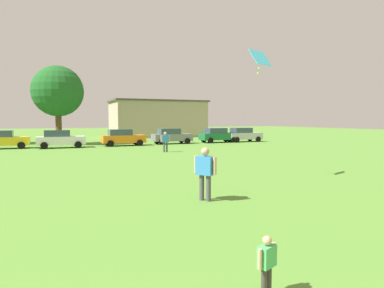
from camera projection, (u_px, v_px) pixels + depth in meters
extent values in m
plane|color=#568C33|center=(59.00, 153.00, 27.39)|extent=(160.00, 160.00, 0.00)
cylinder|color=#3F3833|center=(264.00, 283.00, 5.19)|extent=(0.09, 0.09, 0.46)
cylinder|color=#3F3833|center=(269.00, 280.00, 5.29)|extent=(0.09, 0.09, 0.46)
cube|color=#4CB266|center=(267.00, 256.00, 5.21)|extent=(0.35, 0.28, 0.33)
cylinder|color=tan|center=(260.00, 259.00, 5.07)|extent=(0.07, 0.07, 0.31)
cylinder|color=tan|center=(273.00, 252.00, 5.34)|extent=(0.07, 0.07, 0.31)
sphere|color=tan|center=(267.00, 240.00, 5.19)|extent=(0.14, 0.14, 0.14)
cylinder|color=#4C4C51|center=(202.00, 187.00, 11.42)|extent=(0.16, 0.16, 0.87)
cylinder|color=#4C4C51|center=(208.00, 188.00, 11.28)|extent=(0.16, 0.16, 0.87)
cube|color=#337FCC|center=(205.00, 166.00, 11.30)|extent=(0.59, 0.66, 0.61)
cylinder|color=tan|center=(196.00, 164.00, 11.49)|extent=(0.13, 0.13, 0.58)
cylinder|color=tan|center=(215.00, 166.00, 11.10)|extent=(0.13, 0.13, 0.58)
sphere|color=tan|center=(205.00, 152.00, 11.26)|extent=(0.27, 0.27, 0.27)
cylinder|color=#4C4C51|center=(164.00, 147.00, 28.13)|extent=(0.15, 0.15, 0.81)
cylinder|color=#4C4C51|center=(167.00, 147.00, 28.21)|extent=(0.15, 0.15, 0.81)
cube|color=#337FCC|center=(165.00, 139.00, 28.12)|extent=(0.57, 0.35, 0.58)
cylinder|color=tan|center=(161.00, 139.00, 28.01)|extent=(0.12, 0.12, 0.54)
cylinder|color=tan|center=(169.00, 138.00, 28.23)|extent=(0.12, 0.12, 0.54)
sphere|color=tan|center=(165.00, 133.00, 28.09)|extent=(0.25, 0.25, 0.25)
cube|color=#3FBFE5|center=(260.00, 58.00, 15.11)|extent=(1.20, 0.84, 0.69)
sphere|color=#8CD859|center=(260.00, 63.00, 15.13)|extent=(0.10, 0.10, 0.10)
sphere|color=#8CD859|center=(259.00, 68.00, 15.13)|extent=(0.10, 0.10, 0.10)
sphere|color=#8CD859|center=(258.00, 73.00, 15.13)|extent=(0.10, 0.10, 0.10)
cube|color=yellow|center=(4.00, 141.00, 31.30)|extent=(4.30, 1.80, 0.76)
cylinder|color=black|center=(22.00, 144.00, 32.73)|extent=(0.64, 0.22, 0.64)
cylinder|color=black|center=(21.00, 145.00, 31.08)|extent=(0.64, 0.22, 0.64)
cube|color=white|center=(61.00, 140.00, 32.21)|extent=(4.30, 1.80, 0.76)
cube|color=#334756|center=(57.00, 133.00, 32.03)|extent=(2.24, 1.58, 0.60)
cylinder|color=black|center=(77.00, 143.00, 33.64)|extent=(0.64, 0.22, 0.64)
cylinder|color=black|center=(78.00, 145.00, 31.99)|extent=(0.64, 0.22, 0.64)
cylinder|color=black|center=(44.00, 144.00, 32.49)|extent=(0.64, 0.22, 0.64)
cylinder|color=black|center=(44.00, 146.00, 30.84)|extent=(0.64, 0.22, 0.64)
cube|color=orange|center=(124.00, 139.00, 34.85)|extent=(4.30, 1.80, 0.76)
cube|color=#334756|center=(120.00, 132.00, 34.66)|extent=(2.24, 1.58, 0.60)
cylinder|color=black|center=(136.00, 142.00, 36.27)|extent=(0.64, 0.22, 0.64)
cylinder|color=black|center=(140.00, 143.00, 34.62)|extent=(0.64, 0.22, 0.64)
cylinder|color=black|center=(108.00, 142.00, 35.13)|extent=(0.64, 0.22, 0.64)
cylinder|color=black|center=(111.00, 144.00, 33.48)|extent=(0.64, 0.22, 0.64)
cube|color=slate|center=(172.00, 137.00, 37.61)|extent=(4.30, 1.80, 0.76)
cube|color=#334756|center=(169.00, 131.00, 37.42)|extent=(2.24, 1.58, 0.60)
cylinder|color=black|center=(181.00, 140.00, 39.04)|extent=(0.64, 0.22, 0.64)
cylinder|color=black|center=(187.00, 141.00, 37.38)|extent=(0.64, 0.22, 0.64)
cylinder|color=black|center=(157.00, 141.00, 37.89)|extent=(0.64, 0.22, 0.64)
cylinder|color=black|center=(162.00, 142.00, 36.24)|extent=(0.64, 0.22, 0.64)
cube|color=#196B38|center=(218.00, 136.00, 39.73)|extent=(4.30, 1.80, 0.76)
cube|color=#334756|center=(216.00, 131.00, 39.54)|extent=(2.24, 1.58, 0.60)
cylinder|color=black|center=(226.00, 139.00, 41.15)|extent=(0.64, 0.22, 0.64)
cylinder|color=black|center=(233.00, 140.00, 39.50)|extent=(0.64, 0.22, 0.64)
cylinder|color=black|center=(204.00, 140.00, 40.01)|extent=(0.64, 0.22, 0.64)
cylinder|color=black|center=(211.00, 140.00, 38.36)|extent=(0.64, 0.22, 0.64)
cube|color=silver|center=(244.00, 136.00, 40.95)|extent=(4.30, 1.80, 0.76)
cube|color=#334756|center=(241.00, 130.00, 40.77)|extent=(2.24, 1.58, 0.60)
cylinder|color=black|center=(250.00, 138.00, 42.38)|extent=(0.64, 0.22, 0.64)
cylinder|color=black|center=(258.00, 139.00, 40.73)|extent=(0.64, 0.22, 0.64)
cylinder|color=black|center=(229.00, 139.00, 41.23)|extent=(0.64, 0.22, 0.64)
cylinder|color=black|center=(237.00, 140.00, 39.58)|extent=(0.64, 0.22, 0.64)
cylinder|color=brown|center=(59.00, 129.00, 36.45)|extent=(0.62, 0.62, 3.39)
sphere|color=#1E5B23|center=(58.00, 91.00, 36.17)|extent=(5.35, 5.35, 5.35)
cube|color=tan|center=(158.00, 119.00, 53.28)|extent=(13.76, 7.65, 5.33)
cube|color=#4C4742|center=(157.00, 101.00, 53.08)|extent=(14.31, 7.96, 0.24)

